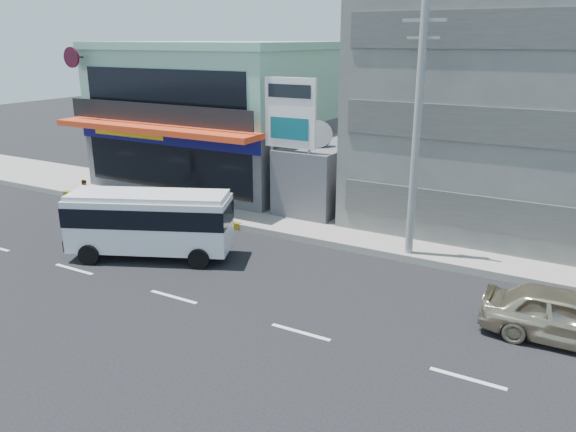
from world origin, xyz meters
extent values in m
plane|color=black|center=(0.00, 0.00, 0.00)|extent=(120.00, 120.00, 0.00)
cube|color=gray|center=(5.00, 9.50, 0.15)|extent=(70.00, 5.00, 0.30)
cube|color=#46464B|center=(-8.00, 14.00, 2.00)|extent=(12.00, 10.00, 4.00)
cube|color=#87BFA8|center=(-8.00, 14.00, 6.00)|extent=(12.00, 10.00, 4.00)
cube|color=red|center=(-8.00, 8.20, 4.15)|extent=(12.40, 1.80, 0.30)
cube|color=#0D0F5E|center=(-8.00, 8.95, 3.60)|extent=(12.00, 0.12, 0.80)
cube|color=black|center=(-8.00, 8.98, 2.10)|extent=(11.00, 0.06, 2.60)
cube|color=slate|center=(10.00, 15.00, 7.00)|extent=(16.00, 12.00, 14.00)
cube|color=#46464B|center=(0.00, 12.00, 1.75)|extent=(3.00, 6.00, 3.50)
cylinder|color=slate|center=(0.00, 11.00, 3.58)|extent=(1.50, 1.50, 0.15)
cylinder|color=gray|center=(-1.50, 9.20, 3.25)|extent=(0.16, 0.16, 6.50)
cylinder|color=gray|center=(0.50, 9.20, 3.25)|extent=(0.16, 0.16, 6.50)
cube|color=white|center=(-0.50, 9.20, 5.30)|extent=(2.60, 0.18, 3.20)
cylinder|color=#999993|center=(6.00, 7.40, 5.00)|extent=(0.30, 0.30, 10.00)
cube|color=#999993|center=(6.00, 7.40, 9.20)|extent=(1.60, 0.12, 0.12)
cube|color=#999993|center=(6.00, 7.40, 8.60)|extent=(1.20, 0.10, 0.10)
cube|color=silver|center=(-3.24, 2.49, 1.48)|extent=(6.72, 4.47, 2.12)
cube|color=black|center=(-3.24, 2.49, 1.89)|extent=(6.78, 4.53, 0.78)
cube|color=silver|center=(-3.24, 2.49, 2.63)|extent=(6.48, 4.23, 0.18)
cylinder|color=black|center=(-4.85, 0.67, 0.41)|extent=(0.86, 0.57, 0.83)
cylinder|color=black|center=(-5.68, 2.53, 0.41)|extent=(0.86, 0.57, 0.83)
cylinder|color=black|center=(-0.81, 2.46, 0.41)|extent=(0.86, 0.57, 0.83)
cylinder|color=black|center=(-1.63, 4.32, 0.41)|extent=(0.86, 0.57, 0.83)
imported|color=beige|center=(12.00, 3.37, 0.80)|extent=(4.76, 2.00, 1.61)
imported|color=#51120B|center=(-9.53, 4.79, 0.41)|extent=(1.57, 0.56, 0.82)
imported|color=#66594C|center=(-9.53, 4.79, 1.25)|extent=(0.36, 0.55, 1.50)
camera|label=1|loc=(12.15, -13.49, 8.57)|focal=35.00mm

